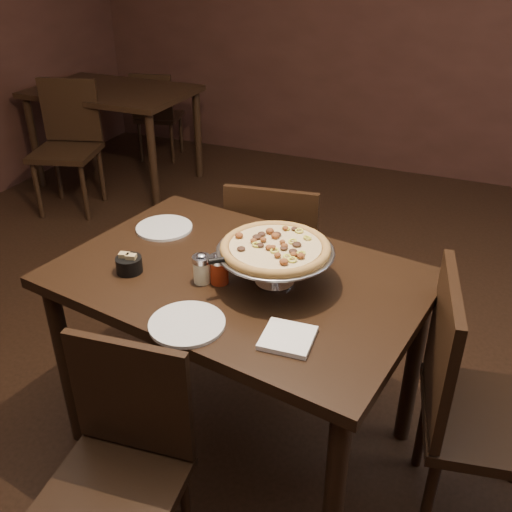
% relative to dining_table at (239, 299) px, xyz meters
% --- Properties ---
extents(room, '(6.04, 7.04, 2.84)m').
position_rel_dining_table_xyz_m(room, '(0.08, -0.00, 0.69)').
color(room, black).
rests_on(room, ground).
extents(dining_table, '(1.44, 1.08, 0.82)m').
position_rel_dining_table_xyz_m(dining_table, '(0.00, 0.00, 0.00)').
color(dining_table, black).
rests_on(dining_table, ground).
extents(background_table, '(1.29, 0.86, 0.80)m').
position_rel_dining_table_xyz_m(background_table, '(-2.18, 2.27, -0.02)').
color(background_table, black).
rests_on(background_table, ground).
extents(pizza_stand, '(0.42, 0.42, 0.17)m').
position_rel_dining_table_xyz_m(pizza_stand, '(0.14, 0.00, 0.25)').
color(pizza_stand, silver).
rests_on(pizza_stand, dining_table).
extents(parmesan_shaker, '(0.07, 0.07, 0.12)m').
position_rel_dining_table_xyz_m(parmesan_shaker, '(-0.10, -0.10, 0.16)').
color(parmesan_shaker, beige).
rests_on(parmesan_shaker, dining_table).
extents(pepper_flake_shaker, '(0.07, 0.07, 0.12)m').
position_rel_dining_table_xyz_m(pepper_flake_shaker, '(-0.04, -0.08, 0.17)').
color(pepper_flake_shaker, maroon).
rests_on(pepper_flake_shaker, dining_table).
extents(packet_caddy, '(0.10, 0.10, 0.07)m').
position_rel_dining_table_xyz_m(packet_caddy, '(-0.38, -0.14, 0.14)').
color(packet_caddy, black).
rests_on(packet_caddy, dining_table).
extents(napkin_stack, '(0.17, 0.17, 0.02)m').
position_rel_dining_table_xyz_m(napkin_stack, '(0.30, -0.29, 0.12)').
color(napkin_stack, white).
rests_on(napkin_stack, dining_table).
extents(plate_left, '(0.24, 0.24, 0.01)m').
position_rel_dining_table_xyz_m(plate_left, '(-0.44, 0.21, 0.11)').
color(plate_left, silver).
rests_on(plate_left, dining_table).
extents(plate_near, '(0.25, 0.25, 0.01)m').
position_rel_dining_table_xyz_m(plate_near, '(-0.02, -0.35, 0.11)').
color(plate_near, silver).
rests_on(plate_near, dining_table).
extents(serving_spatula, '(0.17, 0.17, 0.02)m').
position_rel_dining_table_xyz_m(serving_spatula, '(0.02, -0.13, 0.24)').
color(serving_spatula, silver).
rests_on(serving_spatula, pizza_stand).
extents(chair_far, '(0.49, 0.49, 0.93)m').
position_rel_dining_table_xyz_m(chair_far, '(-0.11, 0.67, -0.21)').
color(chair_far, black).
rests_on(chair_far, ground).
extents(chair_near, '(0.45, 0.45, 0.87)m').
position_rel_dining_table_xyz_m(chair_near, '(-0.11, -0.66, -0.24)').
color(chair_near, black).
rests_on(chair_near, ground).
extents(chair_side, '(0.54, 0.54, 0.99)m').
position_rel_dining_table_xyz_m(chair_side, '(0.87, -0.02, -0.18)').
color(chair_side, black).
rests_on(chair_side, ground).
extents(bg_chair_far, '(0.47, 0.47, 0.82)m').
position_rel_dining_table_xyz_m(bg_chair_far, '(-2.17, 2.89, -0.27)').
color(bg_chair_far, black).
rests_on(bg_chair_far, ground).
extents(bg_chair_near, '(0.57, 0.57, 0.97)m').
position_rel_dining_table_xyz_m(bg_chair_near, '(-2.22, 1.70, -0.18)').
color(bg_chair_near, black).
rests_on(bg_chair_near, ground).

